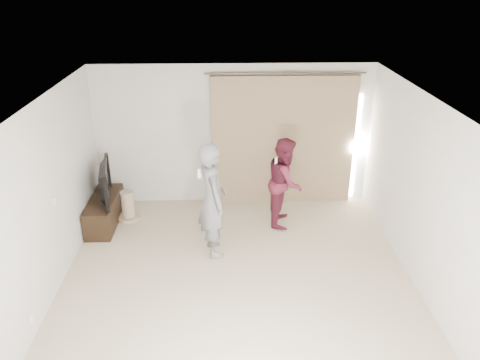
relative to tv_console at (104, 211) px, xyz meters
name	(u,v)px	position (x,y,z in m)	size (l,w,h in m)	color
floor	(238,288)	(2.27, -1.89, -0.24)	(5.50, 5.50, 0.00)	#B9AC8B
wall_back	(233,136)	(2.27, 0.86, 1.06)	(5.00, 0.04, 2.60)	silver
wall_left	(41,209)	(-0.23, -1.89, 1.06)	(0.04, 5.50, 2.60)	silver
ceiling	(238,107)	(2.27, -1.89, 2.36)	(5.00, 5.50, 0.01)	white
curtain	(284,141)	(3.18, 0.79, 0.96)	(2.80, 0.11, 2.46)	#9D8060
tv_console	(104,211)	(0.00, 0.00, 0.00)	(0.43, 1.26, 0.48)	black
tv	(100,182)	(0.00, 0.00, 0.56)	(1.09, 0.14, 0.63)	black
scratching_post	(128,208)	(0.38, 0.14, -0.02)	(0.40, 0.40, 0.54)	tan
person_man	(213,200)	(1.91, -0.94, 0.66)	(0.58, 0.75, 1.81)	slate
person_woman	(285,182)	(3.12, -0.04, 0.53)	(0.72, 0.85, 1.55)	maroon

